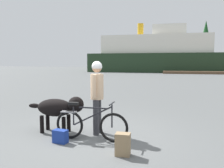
% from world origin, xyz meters
% --- Properties ---
extents(ground_plane, '(160.00, 160.00, 0.00)m').
position_xyz_m(ground_plane, '(0.00, 0.00, 0.00)').
color(ground_plane, '#595B5B').
extents(bicycle, '(1.72, 0.44, 0.89)m').
position_xyz_m(bicycle, '(0.12, -0.28, 0.37)').
color(bicycle, black).
rests_on(bicycle, ground_plane).
extents(person_cyclist, '(0.32, 0.53, 1.81)m').
position_xyz_m(person_cyclist, '(0.12, 0.22, 1.10)').
color(person_cyclist, '#333338').
rests_on(person_cyclist, ground_plane).
extents(dog, '(1.51, 0.52, 0.93)m').
position_xyz_m(dog, '(-0.85, 0.09, 0.63)').
color(dog, black).
rests_on(dog, ground_plane).
extents(backpack, '(0.28, 0.20, 0.43)m').
position_xyz_m(backpack, '(1.00, -0.95, 0.22)').
color(backpack, '#8C7251').
rests_on(backpack, ground_plane).
extents(handbag_pannier, '(0.34, 0.23, 0.29)m').
position_xyz_m(handbag_pannier, '(-0.47, -0.60, 0.15)').
color(handbag_pannier, navy).
rests_on(handbag_pannier, ground_plane).
extents(dock_pier, '(14.07, 2.23, 0.40)m').
position_xyz_m(dock_pier, '(7.95, 32.16, 0.20)').
color(dock_pier, brown).
rests_on(dock_pier, ground_plane).
extents(ferry_boat, '(23.55, 8.96, 8.90)m').
position_xyz_m(ferry_boat, '(-0.56, 38.61, 3.15)').
color(ferry_boat, '#1E331E').
rests_on(ferry_boat, ground_plane).
extents(sailboat_moored, '(6.00, 1.68, 7.57)m').
position_xyz_m(sailboat_moored, '(3.35, 41.10, 0.51)').
color(sailboat_moored, silver).
rests_on(sailboat_moored, ground_plane).
extents(pine_tree_far_left, '(4.29, 4.29, 9.24)m').
position_xyz_m(pine_tree_far_left, '(-14.44, 57.67, 6.00)').
color(pine_tree_far_left, '#4C331E').
rests_on(pine_tree_far_left, ground_plane).
extents(pine_tree_center, '(3.66, 3.66, 11.47)m').
position_xyz_m(pine_tree_center, '(-1.68, 55.46, 6.91)').
color(pine_tree_center, '#4C331E').
rests_on(pine_tree_center, ground_plane).
extents(pine_tree_far_right, '(3.76, 3.76, 11.74)m').
position_xyz_m(pine_tree_far_right, '(10.23, 55.03, 7.14)').
color(pine_tree_far_right, '#4C331E').
rests_on(pine_tree_far_right, ground_plane).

